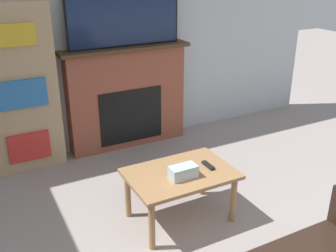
{
  "coord_description": "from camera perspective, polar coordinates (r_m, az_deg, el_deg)",
  "views": [
    {
      "loc": [
        -1.35,
        -0.25,
        2.05
      ],
      "look_at": [
        0.05,
        2.43,
        0.76
      ],
      "focal_mm": 42.0,
      "sensor_mm": 36.0,
      "label": 1
    }
  ],
  "objects": [
    {
      "name": "coffee_table",
      "position": [
        3.25,
        1.79,
        -7.68
      ],
      "size": [
        0.87,
        0.59,
        0.45
      ],
      "color": "#A87A4C",
      "rests_on": "ground_plane"
    },
    {
      "name": "remote_control",
      "position": [
        3.32,
        5.86,
        -5.7
      ],
      "size": [
        0.04,
        0.15,
        0.02
      ],
      "color": "black",
      "rests_on": "coffee_table"
    },
    {
      "name": "bookshelf",
      "position": [
        4.2,
        -20.78,
        4.84
      ],
      "size": [
        0.73,
        0.29,
        1.7
      ],
      "color": "tan",
      "rests_on": "ground_plane"
    },
    {
      "name": "wall_back",
      "position": [
        4.43,
        -9.85,
        13.6
      ],
      "size": [
        5.8,
        0.06,
        2.7
      ],
      "color": "silver",
      "rests_on": "ground_plane"
    },
    {
      "name": "tv",
      "position": [
        4.33,
        -6.37,
        16.07
      ],
      "size": [
        1.27,
        0.03,
        0.72
      ],
      "color": "black",
      "rests_on": "fireplace"
    },
    {
      "name": "fireplace",
      "position": [
        4.56,
        -5.95,
        4.22
      ],
      "size": [
        1.48,
        0.28,
        1.18
      ],
      "color": "brown",
      "rests_on": "ground_plane"
    },
    {
      "name": "tissue_box",
      "position": [
        3.13,
        2.21,
        -6.67
      ],
      "size": [
        0.22,
        0.12,
        0.1
      ],
      "color": "silver",
      "rests_on": "coffee_table"
    }
  ]
}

